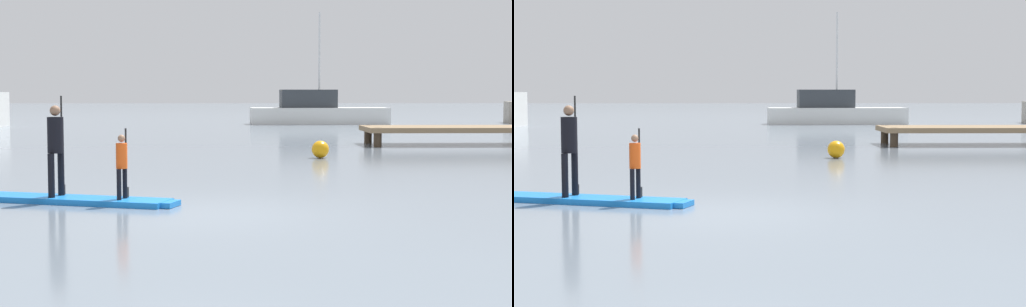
% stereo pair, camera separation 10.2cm
% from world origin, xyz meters
% --- Properties ---
extents(ground_plane, '(240.00, 240.00, 0.00)m').
position_xyz_m(ground_plane, '(0.00, 0.00, 0.00)').
color(ground_plane, slate).
extents(paddleboard_near, '(3.74, 1.79, 0.10)m').
position_xyz_m(paddleboard_near, '(-2.34, 1.43, 0.05)').
color(paddleboard_near, blue).
rests_on(paddleboard_near, ground).
extents(paddler_adult, '(0.35, 0.48, 1.74)m').
position_xyz_m(paddler_adult, '(-2.66, 1.54, 1.01)').
color(paddler_adult, black).
rests_on(paddler_adult, paddleboard_near).
extents(paddler_child_solo, '(0.24, 0.38, 1.19)m').
position_xyz_m(paddler_child_solo, '(-1.47, 1.16, 0.71)').
color(paddler_child_solo, black).
rests_on(paddler_child_solo, paddleboard_near).
extents(fishing_boat_green_midground, '(8.13, 2.59, 6.53)m').
position_xyz_m(fishing_boat_green_midground, '(5.46, 35.08, 0.73)').
color(fishing_boat_green_midground, silver).
rests_on(fishing_boat_green_midground, ground).
extents(floating_dock, '(8.66, 2.57, 0.67)m').
position_xyz_m(floating_dock, '(9.51, 16.34, 0.56)').
color(floating_dock, '#846B4C').
rests_on(floating_dock, ground).
extents(mooring_buoy_near, '(0.50, 0.50, 0.50)m').
position_xyz_m(mooring_buoy_near, '(2.97, 10.73, 0.25)').
color(mooring_buoy_near, orange).
rests_on(mooring_buoy_near, ground).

